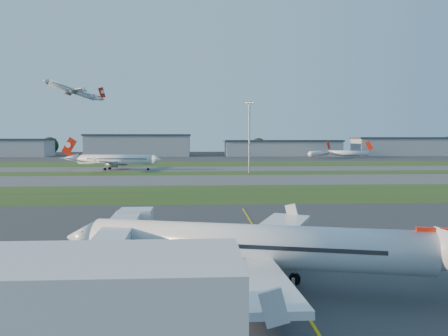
{
  "coord_description": "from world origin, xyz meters",
  "views": [
    {
      "loc": [
        -2.75,
        -48.29,
        13.0
      ],
      "look_at": [
        1.95,
        37.01,
        7.0
      ],
      "focal_mm": 35.0,
      "sensor_mm": 36.0,
      "label": 1
    }
  ],
  "objects": [
    {
      "name": "hangar_west",
      "position": [
        -45.0,
        255.0,
        7.64
      ],
      "size": [
        71.4,
        23.0,
        15.2
      ],
      "color": "#A0A3A8",
      "rests_on": "ground"
    },
    {
      "name": "apron_far",
      "position": [
        0.0,
        225.0,
        0.01
      ],
      "size": [
        400.0,
        80.0,
        0.01
      ],
      "primitive_type": "cube",
      "color": "#333335",
      "rests_on": "ground"
    },
    {
      "name": "jet_bridge",
      "position": [
        -9.81,
        -15.24,
        4.01
      ],
      "size": [
        4.2,
        26.9,
        6.2
      ],
      "color": "silver",
      "rests_on": "ground"
    },
    {
      "name": "grass_strip_a",
      "position": [
        0.0,
        52.0,
        0.01
      ],
      "size": [
        300.0,
        34.0,
        0.01
      ],
      "primitive_type": "cube",
      "color": "#2C4717",
      "rests_on": "ground"
    },
    {
      "name": "ground",
      "position": [
        0.0,
        0.0,
        0.0
      ],
      "size": [
        700.0,
        700.0,
        0.0
      ],
      "primitive_type": "plane",
      "color": "black",
      "rests_on": "ground"
    },
    {
      "name": "yellow_line",
      "position": [
        5.0,
        0.0,
        0.0
      ],
      "size": [
        0.25,
        60.0,
        0.02
      ],
      "primitive_type": "cube",
      "color": "gold",
      "rests_on": "ground"
    },
    {
      "name": "hangar_far_east",
      "position": [
        155.0,
        255.0,
        6.64
      ],
      "size": [
        96.9,
        23.0,
        13.2
      ],
      "color": "#A0A3A8",
      "rests_on": "ground"
    },
    {
      "name": "apron_near",
      "position": [
        0.0,
        0.0,
        0.01
      ],
      "size": [
        300.0,
        70.0,
        0.01
      ],
      "primitive_type": "cube",
      "color": "#333335",
      "rests_on": "ground"
    },
    {
      "name": "taxiway_a",
      "position": [
        0.0,
        85.0,
        0.01
      ],
      "size": [
        300.0,
        32.0,
        0.01
      ],
      "primitive_type": "cube",
      "color": "#515154",
      "rests_on": "ground"
    },
    {
      "name": "airliner_taxiing",
      "position": [
        -36.63,
        127.22,
        4.12
      ],
      "size": [
        37.48,
        31.58,
        11.74
      ],
      "rotation": [
        0.0,
        0.0,
        2.99
      ],
      "color": "white",
      "rests_on": "ground"
    },
    {
      "name": "grass_strip_b",
      "position": [
        0.0,
        110.0,
        0.01
      ],
      "size": [
        300.0,
        18.0,
        0.01
      ],
      "primitive_type": "cube",
      "color": "#2C4717",
      "rests_on": "ground"
    },
    {
      "name": "taxiway_b",
      "position": [
        0.0,
        132.0,
        0.01
      ],
      "size": [
        300.0,
        26.0,
        0.01
      ],
      "primitive_type": "cube",
      "color": "#515154",
      "rests_on": "ground"
    },
    {
      "name": "tree_mid_west",
      "position": [
        -20.0,
        266.0,
        5.84
      ],
      "size": [
        9.9,
        9.9,
        10.8
      ],
      "color": "black",
      "rests_on": "ground"
    },
    {
      "name": "light_mast_centre",
      "position": [
        15.0,
        108.0,
        14.81
      ],
      "size": [
        3.2,
        0.7,
        25.8
      ],
      "color": "gray",
      "rests_on": "ground"
    },
    {
      "name": "airliner_departing",
      "position": [
        -79.72,
        222.96,
        41.41
      ],
      "size": [
        30.49,
        26.39,
        10.99
      ],
      "rotation": [
        0.0,
        0.0,
        0.58
      ],
      "color": "white"
    },
    {
      "name": "hangar_east",
      "position": [
        55.0,
        255.0,
        5.64
      ],
      "size": [
        81.6,
        23.0,
        11.2
      ],
      "color": "#A0A3A8",
      "rests_on": "ground"
    },
    {
      "name": "tree_east",
      "position": [
        115.0,
        267.0,
        6.16
      ],
      "size": [
        10.45,
        10.45,
        11.4
      ],
      "color": "black",
      "rests_on": "ground"
    },
    {
      "name": "tree_mid_east",
      "position": [
        40.0,
        269.0,
        6.81
      ],
      "size": [
        11.55,
        11.55,
        12.6
      ],
      "color": "black",
      "rests_on": "ground"
    },
    {
      "name": "mini_jet_near",
      "position": [
        70.9,
        216.25,
        3.28
      ],
      "size": [
        19.85,
        22.91,
        9.48
      ],
      "rotation": [
        0.0,
        0.0,
        0.87
      ],
      "color": "white",
      "rests_on": "ground"
    },
    {
      "name": "grass_strip_c",
      "position": [
        0.0,
        165.0,
        0.01
      ],
      "size": [
        300.0,
        40.0,
        0.01
      ],
      "primitive_type": "cube",
      "color": "#2C4717",
      "rests_on": "ground"
    },
    {
      "name": "tree_west",
      "position": [
        -110.0,
        270.0,
        7.14
      ],
      "size": [
        12.1,
        12.1,
        13.2
      ],
      "color": "black",
      "rests_on": "ground"
    },
    {
      "name": "mini_jet_far",
      "position": [
        89.6,
        220.11,
        3.28
      ],
      "size": [
        27.46,
        11.89,
        9.48
      ],
      "rotation": [
        0.0,
        0.0,
        -0.35
      ],
      "color": "white",
      "rests_on": "ground"
    },
    {
      "name": "airliner_parked",
      "position": [
        2.13,
        -12.59,
        3.84
      ],
      "size": [
        34.42,
        28.85,
        10.92
      ],
      "rotation": [
        0.0,
        0.0,
        -0.24
      ],
      "color": "white",
      "rests_on": "ground"
    }
  ]
}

